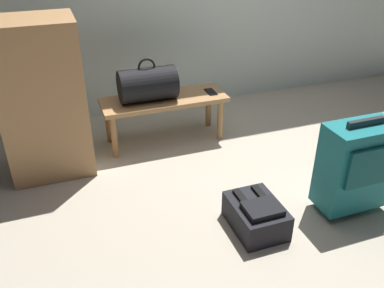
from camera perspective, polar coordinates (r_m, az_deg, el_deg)
name	(u,v)px	position (r m, az deg, el deg)	size (l,w,h in m)	color
ground_plane	(265,187)	(2.95, 10.05, -5.79)	(6.60, 6.60, 0.00)	#B2A893
bench	(164,104)	(3.35, -3.86, 5.45)	(1.00, 0.36, 0.38)	#A87A4C
duffel_bag_black	(148,84)	(3.25, -6.14, 8.18)	(0.44, 0.26, 0.34)	black
cell_phone	(211,92)	(3.43, 2.60, 7.20)	(0.07, 0.14, 0.01)	black
suitcase_upright_teal	(357,165)	(2.72, 21.72, -2.75)	(0.44, 0.26, 0.64)	#14666B
backpack_dark	(256,215)	(2.54, 8.82, -9.64)	(0.28, 0.38, 0.21)	black
side_cabinet	(43,100)	(3.03, -19.88, 5.75)	(0.56, 0.44, 1.10)	#A87A4C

